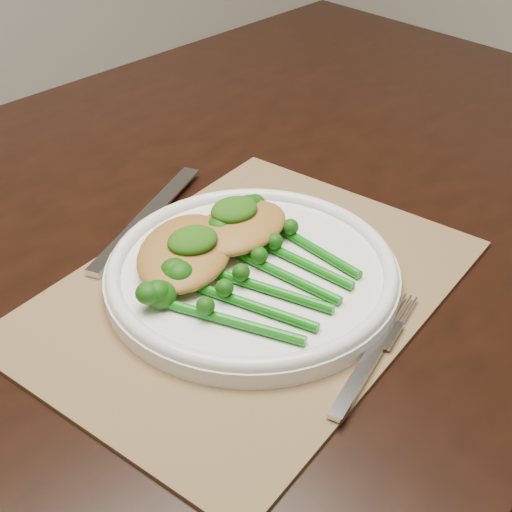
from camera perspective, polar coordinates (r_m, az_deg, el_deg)
dining_table at (r=1.06m, az=-5.85°, el=-15.31°), size 1.72×1.14×0.75m
placemat at (r=0.72m, az=-0.48°, el=-2.73°), size 0.52×0.44×0.00m
dinner_plate at (r=0.72m, az=-0.32°, el=-1.25°), size 0.30×0.30×0.03m
knife at (r=0.81m, az=-9.48°, el=2.32°), size 0.21×0.14×0.01m
fork at (r=0.66m, az=9.87°, el=-6.89°), size 0.17×0.09×0.01m
chicken_fillet_left at (r=0.72m, az=-5.69°, el=0.34°), size 0.16×0.16×0.03m
chicken_fillet_right at (r=0.74m, az=-1.31°, el=2.30°), size 0.13×0.10×0.02m
pesto_dollop_left at (r=0.71m, az=-5.10°, el=1.27°), size 0.05×0.04×0.02m
pesto_dollop_right at (r=0.75m, az=-1.76°, el=3.72°), size 0.05×0.04×0.02m
broccolini_bundle at (r=0.69m, az=1.08°, el=-1.87°), size 0.22×0.23×0.04m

